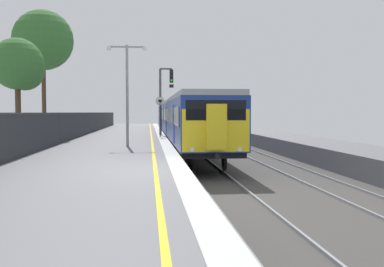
% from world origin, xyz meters
% --- Properties ---
extents(ground, '(17.40, 110.00, 1.21)m').
position_xyz_m(ground, '(2.64, 0.00, -0.61)').
color(ground, slate).
extents(commuter_train_at_platform, '(2.83, 39.46, 3.81)m').
position_xyz_m(commuter_train_at_platform, '(2.10, 23.46, 1.27)').
color(commuter_train_at_platform, navy).
rests_on(commuter_train_at_platform, ground).
extents(signal_gantry, '(1.10, 0.24, 5.11)m').
position_xyz_m(signal_gantry, '(0.62, 20.68, 3.19)').
color(signal_gantry, '#47474C').
rests_on(signal_gantry, ground).
extents(speed_limit_sign, '(0.59, 0.08, 2.82)m').
position_xyz_m(speed_limit_sign, '(0.25, 17.63, 1.79)').
color(speed_limit_sign, '#59595B').
rests_on(speed_limit_sign, ground).
extents(platform_lamp_mid, '(2.00, 0.20, 5.16)m').
position_xyz_m(platform_lamp_mid, '(-1.63, 9.63, 3.08)').
color(platform_lamp_mid, '#93999E').
rests_on(platform_lamp_mid, ground).
extents(background_tree_left, '(2.81, 2.90, 5.77)m').
position_xyz_m(background_tree_left, '(-7.54, 11.81, 4.23)').
color(background_tree_left, '#473323').
rests_on(background_tree_left, ground).
extents(background_tree_centre, '(4.09, 4.09, 8.71)m').
position_xyz_m(background_tree_centre, '(-7.82, 18.07, 6.50)').
color(background_tree_centre, '#473323').
rests_on(background_tree_centre, ground).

